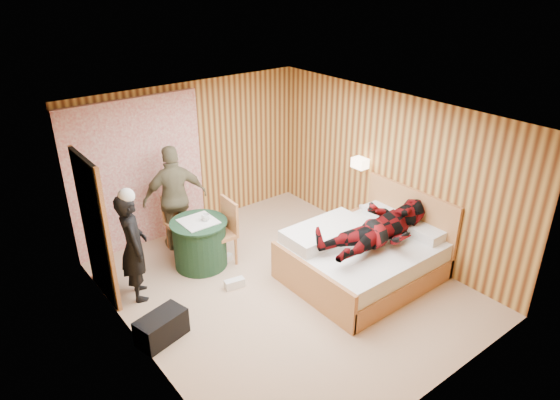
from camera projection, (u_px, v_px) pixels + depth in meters
floor at (283, 286)px, 7.15m from camera, size 4.20×5.00×0.01m
ceiling at (284, 117)px, 6.07m from camera, size 4.20×5.00×0.01m
wall_back at (191, 156)px, 8.39m from camera, size 4.20×0.02×2.50m
wall_left at (132, 261)px, 5.45m from camera, size 0.02×5.00×2.50m
wall_right at (389, 172)px, 7.77m from camera, size 0.02×5.00×2.50m
curtain at (137, 174)px, 7.81m from camera, size 2.20×0.08×2.40m
doorway at (95, 229)px, 6.56m from camera, size 0.06×0.90×2.05m
wall_lamp at (360, 163)px, 7.98m from camera, size 0.26×0.24×0.16m
bed at (364, 256)px, 7.27m from camera, size 2.12×1.67×1.15m
nightstand at (366, 227)px, 8.20m from camera, size 0.40×0.54×0.52m
round_table at (200, 243)px, 7.51m from camera, size 0.85×0.85×0.76m
chair_far at (178, 217)px, 7.92m from camera, size 0.43×0.43×0.93m
chair_near at (223, 227)px, 7.51m from camera, size 0.49×0.49×1.02m
duffel_bag at (162, 327)px, 6.08m from camera, size 0.68×0.47×0.35m
sneaker_left at (226, 259)px, 7.71m from camera, size 0.25×0.15×0.11m
sneaker_right at (234, 283)px, 7.10m from camera, size 0.30×0.17×0.13m
woman_standing at (134, 247)px, 6.64m from camera, size 0.50×0.64×1.55m
man_at_table at (175, 198)px, 7.81m from camera, size 1.08×0.64×1.72m
man_on_bed at (382, 220)px, 6.84m from camera, size 0.86×0.67×1.77m
book_lower at (370, 214)px, 8.05m from camera, size 0.24×0.27×0.02m
book_upper at (370, 213)px, 8.04m from camera, size 0.17×0.23×0.02m
cup_nightstand at (362, 208)px, 8.16m from camera, size 0.13×0.13×0.09m
cup_table at (206, 217)px, 7.35m from camera, size 0.13×0.13×0.10m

